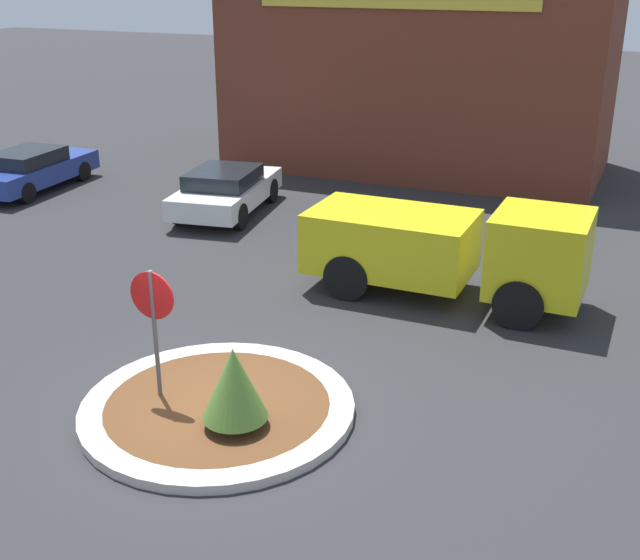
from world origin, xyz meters
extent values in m
plane|color=#2D2D30|center=(0.00, 0.00, 0.00)|extent=(120.00, 120.00, 0.00)
cylinder|color=#BCB7AD|center=(0.00, 0.00, 0.08)|extent=(4.28, 4.28, 0.15)
cylinder|color=brown|center=(0.00, 0.00, 0.08)|extent=(3.51, 3.51, 0.15)
cylinder|color=#4C4C51|center=(-0.97, -0.13, 1.13)|extent=(0.07, 0.07, 2.27)
cylinder|color=#B71414|center=(-0.97, -0.13, 1.86)|extent=(0.77, 0.03, 0.77)
cylinder|color=brown|center=(0.58, -0.46, 0.24)|extent=(0.08, 0.08, 0.16)
cone|color=#4C752D|center=(0.58, -0.46, 0.88)|extent=(0.98, 0.98, 1.12)
cube|color=gold|center=(3.87, 5.89, 1.24)|extent=(1.83, 1.94, 1.61)
cube|color=gold|center=(0.81, 5.91, 1.07)|extent=(3.42, 2.05, 1.27)
cube|color=black|center=(4.51, 5.89, 1.52)|extent=(0.05, 1.72, 0.56)
cylinder|color=black|center=(3.71, 6.83, 0.49)|extent=(0.98, 0.23, 0.98)
cylinder|color=black|center=(3.70, 4.96, 0.49)|extent=(0.98, 0.23, 0.98)
cylinder|color=black|center=(0.19, 6.85, 0.49)|extent=(0.98, 0.23, 0.98)
cylinder|color=black|center=(0.18, 4.99, 0.49)|extent=(0.98, 0.23, 0.98)
cube|color=brown|center=(-2.03, 16.99, 3.27)|extent=(12.13, 6.00, 6.55)
cube|color=navy|center=(-11.89, 9.24, 0.55)|extent=(2.03, 4.54, 0.58)
cube|color=black|center=(-11.87, 9.02, 1.05)|extent=(1.66, 2.23, 0.41)
cylinder|color=black|center=(-12.77, 10.56, 0.31)|extent=(0.23, 0.63, 0.61)
cylinder|color=black|center=(-11.19, 10.67, 0.31)|extent=(0.23, 0.63, 0.61)
cylinder|color=black|center=(-11.00, 7.92, 0.31)|extent=(0.23, 0.63, 0.61)
cube|color=silver|center=(-5.19, 9.42, 0.58)|extent=(2.51, 4.50, 0.57)
cube|color=black|center=(-5.16, 9.21, 1.07)|extent=(1.95, 2.28, 0.42)
cylinder|color=black|center=(-6.25, 10.60, 0.35)|extent=(0.31, 0.72, 0.70)
cylinder|color=black|center=(-4.53, 10.86, 0.35)|extent=(0.31, 0.72, 0.70)
cylinder|color=black|center=(-5.84, 7.98, 0.35)|extent=(0.31, 0.72, 0.70)
cylinder|color=black|center=(-4.13, 8.25, 0.35)|extent=(0.31, 0.72, 0.70)
camera|label=1|loc=(5.81, -9.35, 6.56)|focal=45.00mm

